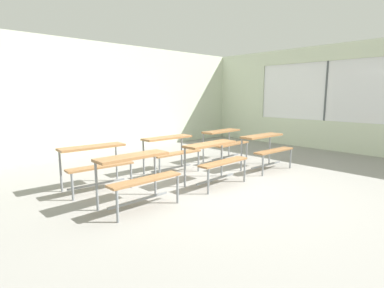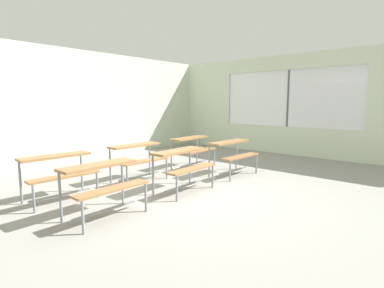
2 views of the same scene
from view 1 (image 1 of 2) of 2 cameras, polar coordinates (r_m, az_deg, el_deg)
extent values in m
cube|color=gray|center=(5.29, 6.02, -8.57)|extent=(10.00, 9.00, 0.05)
cube|color=beige|center=(8.68, -16.98, 8.31)|extent=(10.00, 0.12, 3.00)
cube|color=beige|center=(9.47, 26.46, 1.26)|extent=(0.12, 9.00, 0.85)
cube|color=beige|center=(9.47, 27.53, 15.47)|extent=(0.12, 9.00, 0.45)
cube|color=beige|center=(11.15, 9.47, 9.76)|extent=(0.12, 1.90, 1.70)
cube|color=white|center=(9.59, 24.20, 9.16)|extent=(0.02, 4.20, 1.70)
cube|color=#4C5156|center=(9.59, 24.20, 9.16)|extent=(0.06, 0.05, 1.70)
cube|color=olive|center=(4.40, -11.29, -2.35)|extent=(1.10, 0.33, 0.04)
cube|color=olive|center=(4.21, -8.81, -6.75)|extent=(1.10, 0.23, 0.03)
cylinder|color=gray|center=(4.37, -17.72, -7.56)|extent=(0.04, 0.04, 0.72)
cylinder|color=gray|center=(4.87, -7.05, -5.46)|extent=(0.04, 0.04, 0.72)
cylinder|color=gray|center=(3.95, -14.04, -11.35)|extent=(0.04, 0.04, 0.44)
cylinder|color=gray|center=(4.49, -2.78, -8.52)|extent=(0.04, 0.04, 0.44)
cube|color=gray|center=(4.45, -10.05, -10.46)|extent=(1.00, 0.05, 0.03)
cube|color=olive|center=(5.40, 3.50, -0.02)|extent=(1.11, 0.36, 0.04)
cube|color=olive|center=(5.25, 6.07, -3.44)|extent=(1.11, 0.26, 0.03)
cylinder|color=gray|center=(5.22, -1.37, -4.37)|extent=(0.04, 0.04, 0.72)
cylinder|color=gray|center=(5.93, 5.68, -2.74)|extent=(0.04, 0.04, 0.72)
cylinder|color=gray|center=(4.88, 3.11, -7.05)|extent=(0.04, 0.04, 0.44)
cylinder|color=gray|center=(5.64, 9.98, -4.94)|extent=(0.04, 0.04, 0.44)
cube|color=gray|center=(5.45, 4.54, -6.64)|extent=(1.00, 0.07, 0.03)
cube|color=olive|center=(6.65, 13.20, 1.52)|extent=(1.11, 0.36, 0.04)
cube|color=olive|center=(6.51, 15.37, -1.23)|extent=(1.11, 0.26, 0.03)
cylinder|color=gray|center=(6.40, 9.40, -1.92)|extent=(0.04, 0.04, 0.72)
cylinder|color=gray|center=(7.18, 14.56, -0.87)|extent=(0.04, 0.04, 0.72)
cylinder|color=gray|center=(6.10, 13.32, -3.96)|extent=(0.04, 0.04, 0.44)
cylinder|color=gray|center=(6.92, 18.24, -2.61)|extent=(0.04, 0.04, 0.44)
cube|color=gray|center=(6.68, 13.97, -3.89)|extent=(1.00, 0.07, 0.03)
cube|color=olive|center=(5.37, -18.48, -0.54)|extent=(1.11, 0.37, 0.04)
cube|color=olive|center=(5.14, -16.99, -4.10)|extent=(1.11, 0.27, 0.03)
cylinder|color=gray|center=(5.42, -23.76, -4.67)|extent=(0.04, 0.04, 0.72)
cylinder|color=gray|center=(5.76, -14.18, -3.34)|extent=(0.04, 0.04, 0.72)
cylinder|color=gray|center=(4.94, -21.83, -7.52)|extent=(0.04, 0.04, 0.44)
cylinder|color=gray|center=(5.32, -11.51, -5.86)|extent=(0.04, 0.04, 0.44)
cube|color=gray|center=(5.38, -17.58, -7.26)|extent=(1.00, 0.08, 0.03)
cube|color=olive|center=(6.21, -4.72, 1.20)|extent=(1.11, 0.34, 0.04)
cube|color=olive|center=(6.01, -2.84, -1.76)|extent=(1.10, 0.24, 0.03)
cylinder|color=gray|center=(6.11, -9.21, -2.46)|extent=(0.04, 0.04, 0.72)
cylinder|color=gray|center=(6.69, -1.98, -1.32)|extent=(0.04, 0.04, 0.72)
cylinder|color=gray|center=(5.69, -6.18, -4.71)|extent=(0.04, 0.04, 0.44)
cylinder|color=gray|center=(6.31, 1.23, -3.26)|extent=(0.04, 0.04, 0.44)
cube|color=gray|center=(6.22, -3.86, -4.60)|extent=(1.00, 0.05, 0.03)
cube|color=olive|center=(7.33, 5.64, 2.44)|extent=(1.11, 0.38, 0.04)
cube|color=olive|center=(7.18, 7.59, -0.01)|extent=(1.11, 0.28, 0.03)
cylinder|color=gray|center=(7.10, 2.18, -0.69)|extent=(0.04, 0.04, 0.72)
cylinder|color=gray|center=(7.86, 7.08, 0.22)|extent=(0.04, 0.04, 0.72)
cylinder|color=gray|center=(6.78, 5.63, -2.42)|extent=(0.04, 0.04, 0.44)
cylinder|color=gray|center=(7.57, 10.37, -1.29)|extent=(0.04, 0.04, 0.44)
cube|color=gray|center=(7.35, 6.41, -2.47)|extent=(1.00, 0.08, 0.03)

